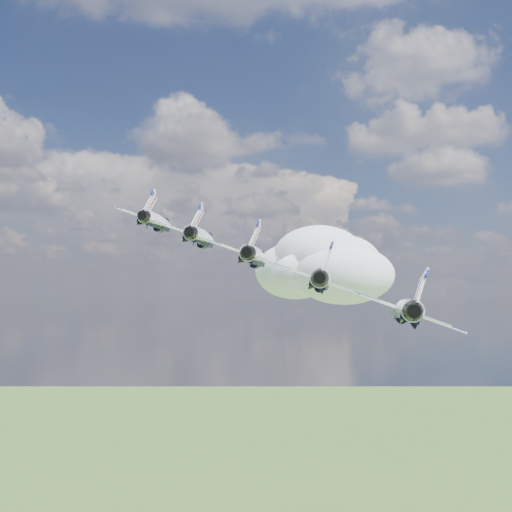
# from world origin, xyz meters

# --- Properties ---
(cloud_far) EXTENTS (58.75, 46.16, 23.08)m
(cloud_far) POSITION_xyz_m (-9.52, 176.72, 157.96)
(cloud_far) COLOR white
(jet_0) EXTENTS (12.99, 17.41, 8.76)m
(jet_0) POSITION_xyz_m (-33.37, 2.03, 159.70)
(jet_0) COLOR silver
(jet_1) EXTENTS (12.99, 17.41, 8.76)m
(jet_1) POSITION_xyz_m (-24.53, -5.79, 156.42)
(jet_1) COLOR white
(jet_2) EXTENTS (12.99, 17.41, 8.76)m
(jet_2) POSITION_xyz_m (-15.69, -13.60, 153.14)
(jet_2) COLOR silver
(jet_3) EXTENTS (12.99, 17.41, 8.76)m
(jet_3) POSITION_xyz_m (-6.85, -21.42, 149.86)
(jet_3) COLOR white
(jet_4) EXTENTS (12.99, 17.41, 8.76)m
(jet_4) POSITION_xyz_m (1.99, -29.23, 146.57)
(jet_4) COLOR white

